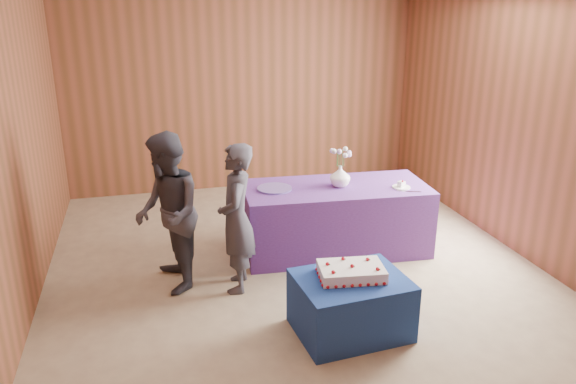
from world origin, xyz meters
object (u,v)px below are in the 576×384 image
object	(u,v)px
vase	(340,176)
guest_right	(168,213)
cake_table	(351,305)
serving_table	(335,218)
guest_left	(236,219)
sheet_cake	(351,271)

from	to	relation	value
vase	guest_right	size ratio (longest dim) A/B	0.15
cake_table	serving_table	world-z (taller)	serving_table
serving_table	guest_left	xyz separation A→B (m)	(-1.20, -0.59, 0.35)
cake_table	vase	xyz separation A→B (m)	(0.45, 1.58, 0.62)
vase	guest_right	distance (m)	1.90
vase	cake_table	bearing A→B (deg)	-105.86
cake_table	sheet_cake	xyz separation A→B (m)	(0.01, 0.03, 0.30)
cake_table	serving_table	bearing A→B (deg)	70.63
vase	guest_left	size ratio (longest dim) A/B	0.16
serving_table	cake_table	bearing A→B (deg)	-100.43
guest_right	sheet_cake	bearing A→B (deg)	45.66
cake_table	vase	distance (m)	1.75
vase	guest_left	xyz separation A→B (m)	(-1.23, -0.58, -0.14)
cake_table	vase	size ratio (longest dim) A/B	3.90
cake_table	sheet_cake	distance (m)	0.30
serving_table	vase	size ratio (longest dim) A/B	8.67
cake_table	guest_right	size ratio (longest dim) A/B	0.58
vase	guest_left	world-z (taller)	guest_left
serving_table	guest_right	distance (m)	1.90
guest_left	vase	bearing A→B (deg)	127.20
vase	guest_right	world-z (taller)	guest_right
vase	guest_left	distance (m)	1.37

